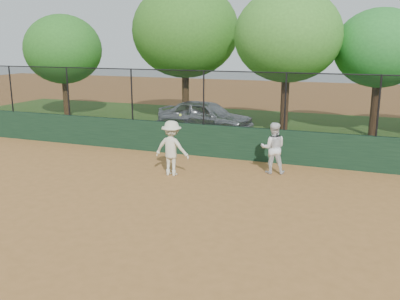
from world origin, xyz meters
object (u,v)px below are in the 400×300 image
(tree_0, at_px, (63,49))
(player_main, at_px, (172,148))
(tree_1, at_px, (185,31))
(tree_3, at_px, (380,48))
(parked_car, at_px, (205,116))
(tree_2, at_px, (288,36))
(player_second, at_px, (273,148))

(tree_0, bearing_deg, player_main, -38.58)
(tree_1, height_order, tree_3, tree_1)
(parked_car, distance_m, tree_0, 9.44)
(parked_car, height_order, tree_1, tree_1)
(tree_2, distance_m, tree_3, 4.06)
(parked_car, distance_m, player_second, 7.00)
(tree_1, bearing_deg, player_main, -70.08)
(player_main, height_order, tree_2, tree_2)
(player_main, distance_m, tree_1, 10.21)
(player_second, xyz_separation_m, player_main, (-2.99, -1.38, 0.05))
(player_main, relative_size, tree_0, 0.36)
(parked_car, xyz_separation_m, tree_3, (7.41, 1.87, 3.14))
(tree_1, bearing_deg, parked_car, -47.83)
(tree_0, relative_size, tree_2, 0.88)
(parked_car, relative_size, player_second, 2.72)
(player_main, xyz_separation_m, tree_3, (6.04, 8.72, 3.03))
(tree_3, bearing_deg, tree_1, 178.90)
(tree_0, relative_size, tree_3, 1.01)
(tree_1, bearing_deg, tree_3, -1.10)
(player_second, xyz_separation_m, tree_0, (-13.22, 6.78, 2.95))
(parked_car, relative_size, player_main, 2.24)
(tree_0, relative_size, tree_1, 0.80)
(tree_1, bearing_deg, tree_0, -174.00)
(tree_1, xyz_separation_m, tree_3, (9.26, -0.18, -0.81))
(player_second, distance_m, tree_0, 15.15)
(player_second, bearing_deg, tree_0, -41.81)
(tree_1, distance_m, tree_3, 9.30)
(tree_1, height_order, tree_2, tree_1)
(player_main, relative_size, tree_2, 0.31)
(tree_0, bearing_deg, player_second, -27.17)
(player_main, distance_m, tree_3, 11.03)
(player_main, relative_size, tree_3, 0.36)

